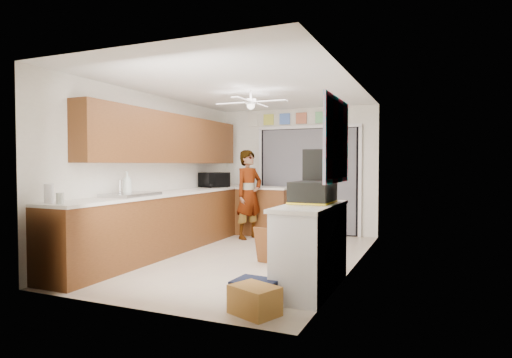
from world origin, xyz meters
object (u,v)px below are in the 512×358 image
(cardboard_box, at_px, (255,300))
(navy_crate, at_px, (255,293))
(dog, at_px, (297,241))
(man, at_px, (249,194))
(soap_bottle, at_px, (127,183))
(paper_towel_roll, at_px, (49,193))
(microwave, at_px, (214,180))
(suitcase, at_px, (313,192))

(cardboard_box, distance_m, navy_crate, 0.24)
(dog, bearing_deg, cardboard_box, -75.14)
(dog, bearing_deg, man, 147.17)
(navy_crate, xyz_separation_m, dog, (-0.34, 2.43, 0.09))
(soap_bottle, relative_size, navy_crate, 0.83)
(man, relative_size, dog, 3.04)
(soap_bottle, distance_m, paper_towel_roll, 1.32)
(microwave, relative_size, suitcase, 0.90)
(microwave, distance_m, navy_crate, 4.21)
(soap_bottle, bearing_deg, navy_crate, -23.21)
(suitcase, height_order, navy_crate, suitcase)
(man, bearing_deg, microwave, 115.67)
(paper_towel_roll, bearing_deg, suitcase, 23.81)
(suitcase, bearing_deg, paper_towel_roll, -155.60)
(soap_bottle, bearing_deg, suitcase, -2.34)
(dog, bearing_deg, microwave, 159.59)
(microwave, height_order, navy_crate, microwave)
(paper_towel_roll, xyz_separation_m, man, (0.82, 3.71, -0.23))
(suitcase, relative_size, cardboard_box, 1.36)
(paper_towel_roll, relative_size, man, 0.14)
(suitcase, bearing_deg, man, 128.00)
(paper_towel_roll, height_order, cardboard_box, paper_towel_roll)
(navy_crate, bearing_deg, man, 114.97)
(cardboard_box, bearing_deg, man, 114.79)
(soap_bottle, height_order, man, man)
(soap_bottle, relative_size, paper_towel_roll, 1.52)
(man, bearing_deg, suitcase, -119.91)
(navy_crate, bearing_deg, paper_towel_roll, -173.28)
(soap_bottle, distance_m, dog, 2.65)
(paper_towel_roll, distance_m, suitcase, 2.99)
(soap_bottle, xyz_separation_m, dog, (2.07, 1.40, -0.90))
(cardboard_box, bearing_deg, microwave, 123.53)
(dog, bearing_deg, paper_towel_roll, -121.74)
(microwave, height_order, man, man)
(suitcase, xyz_separation_m, dog, (-0.66, 1.51, -0.85))
(navy_crate, height_order, dog, dog)
(microwave, xyz_separation_m, navy_crate, (2.30, -3.39, -0.96))
(cardboard_box, height_order, man, man)
(paper_towel_roll, bearing_deg, man, 77.56)
(microwave, distance_m, man, 0.76)
(suitcase, distance_m, man, 3.16)
(soap_bottle, height_order, dog, soap_bottle)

